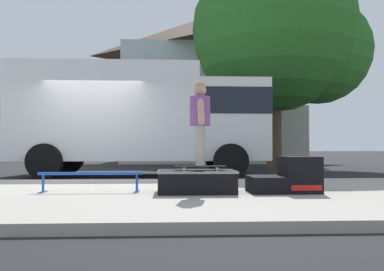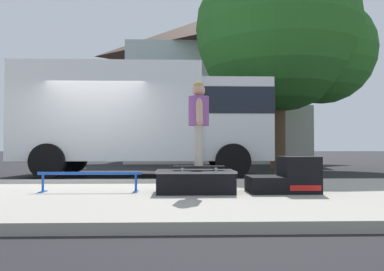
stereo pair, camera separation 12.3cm
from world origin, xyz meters
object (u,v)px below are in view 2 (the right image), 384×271
Objects in this scene: skateboard at (199,167)px; street_tree_main at (287,35)px; grind_rail at (90,177)px; skate_box at (195,181)px; skater_kid at (199,116)px; box_truck at (146,116)px; kicker_ramp at (288,177)px.

street_tree_main is (3.75, 8.69, 4.49)m from skateboard.
grind_rail is 11.12m from street_tree_main.
skate_box reaches higher than grind_rail.
skate_box is 1.49× the size of skateboard.
skateboard is 0.77m from skater_kid.
skateboard is at bearing -113.32° from street_tree_main.
street_tree_main is (4.98, 3.36, 3.30)m from box_truck.
street_tree_main reaches higher than skate_box.
grind_rail is 2.02× the size of skateboard.
box_truck is (-2.60, 5.31, 1.35)m from kicker_ramp.
grind_rail is at bearing 174.96° from skate_box.
skater_kid is at bearing -21.66° from skate_box.
grind_rail is 1.69m from skateboard.
kicker_ramp is 6.07m from box_truck.
box_truck is 0.84× the size of street_tree_main.
skate_box is 1.42m from kicker_ramp.
street_tree_main reaches higher than skateboard.
grind_rail is at bearing -94.87° from box_truck.
box_truck is at bearing 85.13° from grind_rail.
box_truck reaches higher than kicker_ramp.
box_truck reaches higher than skater_kid.
skate_box is 0.91× the size of skater_kid.
kicker_ramp is 0.13× the size of street_tree_main.
skate_box is 10.57m from street_tree_main.
skate_box is at bearing -77.44° from box_truck.
skater_kid reaches higher than skateboard.
skateboard is at bearing -5.58° from grind_rail.
street_tree_main is at bearing 57.56° from grind_rail.
skate_box is 0.98m from skater_kid.
street_tree_main is (3.80, 8.67, 4.70)m from skate_box.
grind_rail is at bearing 174.42° from skateboard.
skate_box is 0.22m from skateboard.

